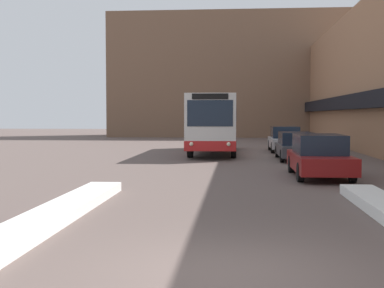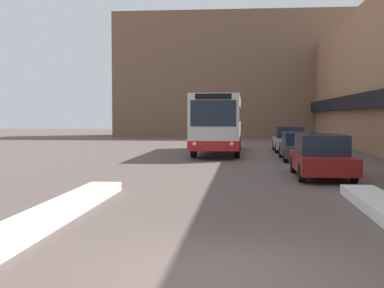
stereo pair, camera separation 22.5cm
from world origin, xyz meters
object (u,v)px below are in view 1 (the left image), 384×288
(parked_car_front, at_px, (319,156))
(parked_car_middle, at_px, (296,146))
(parked_car_back, at_px, (285,139))
(city_bus, at_px, (215,122))

(parked_car_front, bearing_deg, parked_car_middle, 90.00)
(parked_car_front, relative_size, parked_car_back, 1.08)
(parked_car_front, xyz_separation_m, parked_car_middle, (0.00, 7.55, -0.07))
(city_bus, bearing_deg, parked_car_front, -70.33)
(parked_car_front, bearing_deg, parked_car_back, 90.00)
(city_bus, height_order, parked_car_back, city_bus)
(parked_car_front, distance_m, parked_car_back, 13.58)
(city_bus, bearing_deg, parked_car_back, 21.87)
(city_bus, distance_m, parked_car_front, 12.65)
(parked_car_front, height_order, parked_car_middle, parked_car_front)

